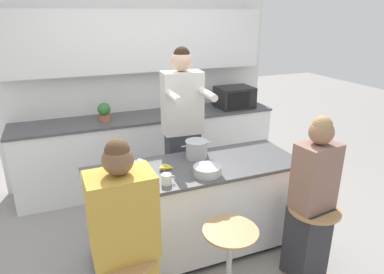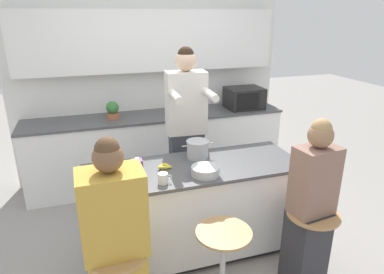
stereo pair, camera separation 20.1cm
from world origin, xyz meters
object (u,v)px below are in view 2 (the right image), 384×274
object	(u,v)px
bar_stool_rightmost	(310,242)
juice_carton	(138,169)
cooking_pot	(198,149)
bar_stool_center	(223,262)
potted_plant	(113,110)
person_cooking	(186,137)
coffee_cup_near	(163,178)
fruit_bowl	(205,171)
person_wrapped_blanket	(116,245)
banana_bunch	(164,166)
microwave	(244,98)
person_seated_near	(310,211)
kitchen_island	(194,209)

from	to	relation	value
bar_stool_rightmost	juice_carton	bearing A→B (deg)	155.10
bar_stool_rightmost	cooking_pot	world-z (taller)	cooking_pot
bar_stool_center	potted_plant	bearing A→B (deg)	103.88
bar_stool_rightmost	person_cooking	bearing A→B (deg)	117.09
person_cooking	coffee_cup_near	bearing A→B (deg)	-114.57
bar_stool_rightmost	fruit_bowl	bearing A→B (deg)	146.15
cooking_pot	person_wrapped_blanket	bearing A→B (deg)	-135.86
banana_bunch	fruit_bowl	bearing A→B (deg)	-36.78
fruit_bowl	microwave	world-z (taller)	microwave
cooking_pot	banana_bunch	size ratio (longest dim) A/B	2.03
person_seated_near	fruit_bowl	distance (m)	0.90
juice_carton	microwave	xyz separation A→B (m)	(1.72, 1.60, 0.10)
cooking_pot	fruit_bowl	size ratio (longest dim) A/B	1.27
banana_bunch	bar_stool_center	bearing A→B (deg)	-69.60
microwave	potted_plant	bearing A→B (deg)	178.97
person_cooking	juice_carton	distance (m)	0.93
fruit_bowl	coffee_cup_near	xyz separation A→B (m)	(-0.37, -0.04, 0.01)
person_cooking	cooking_pot	xyz separation A→B (m)	(-0.02, -0.43, 0.03)
bar_stool_center	juice_carton	size ratio (longest dim) A/B	3.59
bar_stool_center	banana_bunch	xyz separation A→B (m)	(-0.27, 0.72, 0.51)
banana_bunch	coffee_cup_near	bearing A→B (deg)	-104.89
coffee_cup_near	juice_carton	distance (m)	0.23
person_cooking	banana_bunch	distance (m)	0.68
banana_bunch	juice_carton	distance (m)	0.28
kitchen_island	person_cooking	size ratio (longest dim) A/B	1.03
bar_stool_center	potted_plant	size ratio (longest dim) A/B	3.06
cooking_pot	potted_plant	size ratio (longest dim) A/B	1.38
person_cooking	person_seated_near	size ratio (longest dim) A/B	1.29
cooking_pot	potted_plant	bearing A→B (deg)	115.09
bar_stool_rightmost	microwave	size ratio (longest dim) A/B	1.38
bar_stool_center	person_cooking	world-z (taller)	person_cooking
bar_stool_rightmost	potted_plant	world-z (taller)	potted_plant
person_cooking	person_wrapped_blanket	size ratio (longest dim) A/B	1.26
bar_stool_center	microwave	distance (m)	2.59
bar_stool_rightmost	person_cooking	size ratio (longest dim) A/B	0.36
person_seated_near	juice_carton	world-z (taller)	person_seated_near
person_wrapped_blanket	potted_plant	distance (m)	2.23
potted_plant	bar_stool_rightmost	bearing A→B (deg)	-59.37
cooking_pot	banana_bunch	world-z (taller)	cooking_pot
bar_stool_center	banana_bunch	distance (m)	0.92
kitchen_island	juice_carton	size ratio (longest dim) A/B	10.36
bar_stool_center	fruit_bowl	distance (m)	0.72
kitchen_island	juice_carton	world-z (taller)	juice_carton
person_wrapped_blanket	banana_bunch	size ratio (longest dim) A/B	9.95
bar_stool_center	microwave	world-z (taller)	microwave
potted_plant	person_wrapped_blanket	bearing A→B (deg)	-95.61
person_cooking	banana_bunch	xyz separation A→B (m)	(-0.38, -0.57, -0.03)
cooking_pot	microwave	world-z (taller)	microwave
kitchen_island	coffee_cup_near	xyz separation A→B (m)	(-0.34, -0.23, 0.48)
potted_plant	kitchen_island	bearing A→B (deg)	-70.34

